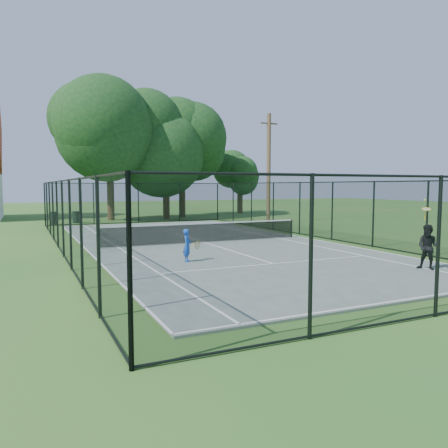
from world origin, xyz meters
name	(u,v)px	position (x,y,z in m)	size (l,w,h in m)	color
ground	(204,244)	(0.00, 0.00, 0.00)	(120.00, 120.00, 0.00)	#22591E
tennis_court	(204,243)	(0.00, 0.00, 0.03)	(11.00, 24.00, 0.06)	#54635D
tennis_net	(204,232)	(0.00, 0.00, 0.58)	(10.08, 0.08, 0.95)	black
fence	(204,213)	(0.00, 0.00, 1.50)	(13.10, 26.10, 3.00)	black
tree_near_left	(109,138)	(-1.36, 16.67, 6.62)	(8.25, 8.25, 10.76)	#332114
tree_near_mid	(166,149)	(3.10, 15.96, 5.86)	(7.27, 7.27, 9.50)	#332114
tree_near_right	(182,152)	(5.06, 17.51, 5.78)	(6.59, 6.59, 9.09)	#332114
tree_far_right	(240,180)	(12.32, 20.42, 3.36)	(4.11, 4.11, 5.44)	#332114
trash_bin_left	(54,218)	(-5.90, 13.91, 0.48)	(0.58, 0.58, 0.95)	black
trash_bin_right	(76,217)	(-4.28, 14.84, 0.45)	(0.58, 0.58, 0.88)	black
utility_pole	(269,168)	(8.90, 9.00, 4.12)	(1.40, 0.30, 8.12)	#4C3823
player_blue	(187,245)	(-2.58, -4.72, 0.65)	(0.82, 0.51, 1.18)	blue
player_black	(428,247)	(4.00, -9.42, 0.80)	(0.82, 0.93, 2.29)	black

